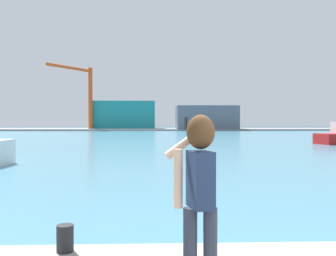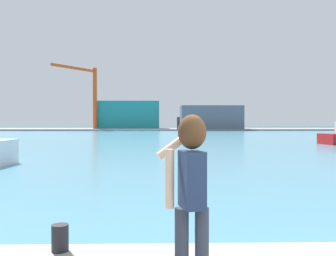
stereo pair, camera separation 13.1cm
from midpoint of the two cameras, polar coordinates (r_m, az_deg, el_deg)
ground_plane at (r=53.13m, az=-0.44°, el=-1.33°), size 220.00×220.00×0.00m
harbor_water at (r=55.13m, az=-0.50°, el=-1.24°), size 140.00×100.00×0.02m
far_shore_dock at (r=95.10m, az=-1.15°, el=-0.18°), size 140.00×20.00×0.37m
person_photographer at (r=3.72m, az=3.76°, el=-8.39°), size 0.53×0.54×1.74m
harbor_bollard at (r=5.17m, az=-16.22°, el=-15.92°), size 0.22×0.22×0.34m
warehouse_left at (r=97.38m, az=-6.71°, el=1.99°), size 15.77×9.83×6.94m
warehouse_right at (r=90.88m, az=5.84°, el=1.62°), size 14.54×8.85×5.55m
port_crane at (r=91.48m, az=-12.72°, el=5.78°), size 8.10×11.78×14.84m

